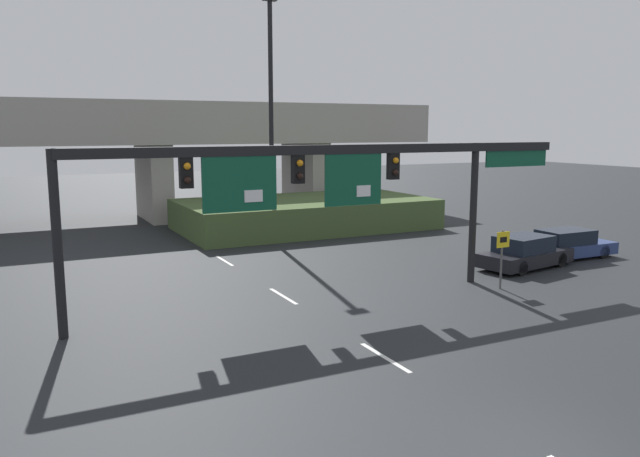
% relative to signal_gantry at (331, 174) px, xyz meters
% --- Properties ---
extents(ground_plane, '(160.00, 160.00, 0.00)m').
position_rel_signal_gantry_xyz_m(ground_plane, '(-1.22, -11.01, -4.52)').
color(ground_plane, black).
extents(lane_markings, '(0.14, 36.80, 0.01)m').
position_rel_signal_gantry_xyz_m(lane_markings, '(-1.22, 4.81, -4.52)').
color(lane_markings, silver).
rests_on(lane_markings, ground).
extents(signal_gantry, '(18.98, 0.44, 5.50)m').
position_rel_signal_gantry_xyz_m(signal_gantry, '(0.00, 0.00, 0.00)').
color(signal_gantry, black).
rests_on(signal_gantry, ground).
extents(speed_limit_sign, '(0.60, 0.11, 2.26)m').
position_rel_signal_gantry_xyz_m(speed_limit_sign, '(6.63, -1.36, -3.05)').
color(speed_limit_sign, '#4C4C4C').
rests_on(speed_limit_sign, ground).
extents(highway_light_pole_near, '(0.70, 0.36, 12.70)m').
position_rel_signal_gantry_xyz_m(highway_light_pole_near, '(2.64, 11.80, 2.20)').
color(highway_light_pole_near, black).
rests_on(highway_light_pole_near, ground).
extents(overpass_bridge, '(39.43, 7.02, 7.75)m').
position_rel_signal_gantry_xyz_m(overpass_bridge, '(-1.22, 23.08, 0.82)').
color(overpass_bridge, '#A39E93').
rests_on(overpass_bridge, ground).
extents(grass_embankment, '(14.94, 8.01, 1.79)m').
position_rel_signal_gantry_xyz_m(grass_embankment, '(6.17, 15.16, -3.63)').
color(grass_embankment, '#42562D').
rests_on(grass_embankment, ground).
extents(parked_sedan_near_right, '(4.76, 2.57, 1.44)m').
position_rel_signal_gantry_xyz_m(parked_sedan_near_right, '(10.10, 0.94, -3.86)').
color(parked_sedan_near_right, black).
rests_on(parked_sedan_near_right, ground).
extents(parked_sedan_mid_right, '(4.76, 1.85, 1.37)m').
position_rel_signal_gantry_xyz_m(parked_sedan_mid_right, '(13.40, 1.60, -3.89)').
color(parked_sedan_mid_right, navy).
rests_on(parked_sedan_mid_right, ground).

